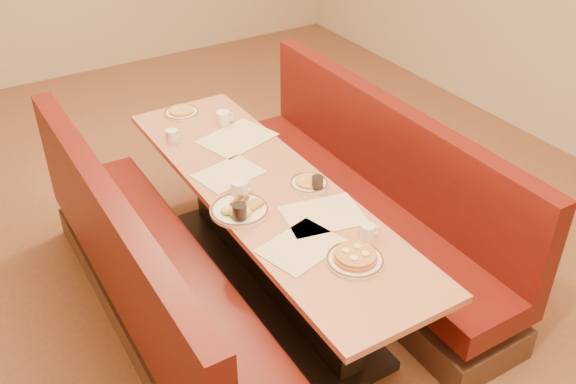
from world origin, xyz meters
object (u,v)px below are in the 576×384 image
diner_table (268,241)px  coffee_mug_b (240,189)px  eggs_plate (240,209)px  coffee_mug_c (224,118)px  booth_right (367,206)px  soda_tumbler_mid (317,184)px  coffee_mug_d (172,136)px  soda_tumbler_near (240,213)px  coffee_mug_a (368,232)px  booth_left (152,285)px  pancake_plate (355,258)px

diner_table → coffee_mug_b: (-0.17, -0.00, 0.43)m
eggs_plate → coffee_mug_c: size_ratio=2.53×
booth_right → soda_tumbler_mid: 0.69m
coffee_mug_c → coffee_mug_d: size_ratio=1.18×
soda_tumbler_mid → soda_tumbler_near: bearing=-176.0°
diner_table → booth_right: size_ratio=1.00×
diner_table → coffee_mug_b: 0.46m
booth_right → coffee_mug_b: 1.01m
soda_tumbler_mid → coffee_mug_d: bearing=116.4°
booth_right → soda_tumbler_mid: size_ratio=27.97×
coffee_mug_a → soda_tumbler_near: size_ratio=0.99×
coffee_mug_d → diner_table: bearing=-91.2°
booth_left → coffee_mug_d: 1.01m
coffee_mug_d → soda_tumbler_near: bearing=-110.8°
eggs_plate → soda_tumbler_near: bearing=-116.8°
eggs_plate → coffee_mug_d: bearing=90.1°
coffee_mug_b → coffee_mug_d: 0.78m
diner_table → coffee_mug_a: size_ratio=23.89×
pancake_plate → soda_tumbler_mid: bearing=72.9°
coffee_mug_b → coffee_mug_c: size_ratio=1.09×
eggs_plate → soda_tumbler_mid: (0.47, -0.04, 0.03)m
diner_table → pancake_plate: pancake_plate is taller
soda_tumbler_near → booth_right: bearing=11.4°
coffee_mug_c → coffee_mug_d: bearing=-175.8°
diner_table → coffee_mug_c: coffee_mug_c is taller
coffee_mug_b → soda_tumbler_near: soda_tumbler_near is taller
booth_right → diner_table: bearing=180.0°
booth_right → pancake_plate: booth_right is taller
pancake_plate → eggs_plate: bearing=113.3°
pancake_plate → booth_left: bearing=134.6°
soda_tumbler_near → pancake_plate: bearing=-61.1°
coffee_mug_b → coffee_mug_d: size_ratio=1.29×
booth_right → coffee_mug_a: booth_right is taller
eggs_plate → coffee_mug_c: 1.02m
coffee_mug_b → soda_tumbler_mid: coffee_mug_b is taller
diner_table → soda_tumbler_mid: (0.23, -0.17, 0.42)m
booth_right → soda_tumbler_mid: (-0.51, -0.17, 0.43)m
pancake_plate → soda_tumbler_near: bearing=118.9°
coffee_mug_b → booth_right: bearing=-7.8°
booth_left → soda_tumbler_near: (0.45, -0.20, 0.44)m
coffee_mug_a → soda_tumbler_mid: bearing=102.6°
pancake_plate → eggs_plate: same height
booth_left → booth_right: bearing=0.0°
diner_table → coffee_mug_c: 0.93m
diner_table → coffee_mug_d: 0.91m
diner_table → pancake_plate: bearing=-87.2°
coffee_mug_a → coffee_mug_b: bearing=134.7°
booth_right → coffee_mug_d: booth_right is taller
coffee_mug_d → soda_tumbler_mid: size_ratio=1.19×
booth_right → coffee_mug_a: (-0.53, -0.66, 0.43)m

